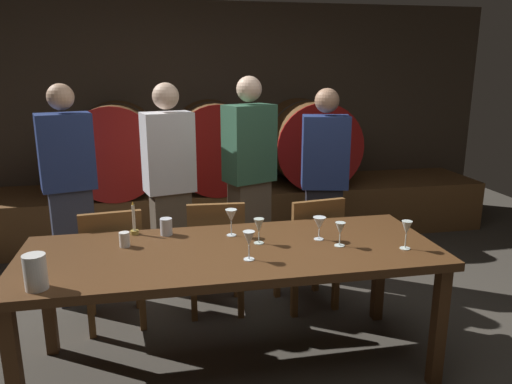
% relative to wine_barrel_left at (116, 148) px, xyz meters
% --- Properties ---
extents(ground_plane, '(8.47, 8.47, 0.00)m').
position_rel_wine_barrel_left_xyz_m(ground_plane, '(1.02, -2.65, -0.99)').
color(ground_plane, '#3F3A33').
extents(back_wall, '(6.52, 0.24, 2.47)m').
position_rel_wine_barrel_left_xyz_m(back_wall, '(1.02, 0.55, 0.25)').
color(back_wall, '#473A2D').
rests_on(back_wall, ground).
extents(barrel_shelf, '(5.87, 0.90, 0.54)m').
position_rel_wine_barrel_left_xyz_m(barrel_shelf, '(1.02, 0.00, -0.72)').
color(barrel_shelf, brown).
rests_on(barrel_shelf, ground).
extents(wine_barrel_left, '(0.91, 0.92, 0.91)m').
position_rel_wine_barrel_left_xyz_m(wine_barrel_left, '(0.00, 0.00, 0.00)').
color(wine_barrel_left, brown).
rests_on(wine_barrel_left, barrel_shelf).
extents(wine_barrel_center, '(0.91, 0.92, 0.91)m').
position_rel_wine_barrel_left_xyz_m(wine_barrel_center, '(0.99, 0.00, 0.00)').
color(wine_barrel_center, brown).
rests_on(wine_barrel_center, barrel_shelf).
extents(wine_barrel_right, '(0.91, 0.92, 0.91)m').
position_rel_wine_barrel_left_xyz_m(wine_barrel_right, '(2.03, 0.00, 0.00)').
color(wine_barrel_right, brown).
rests_on(wine_barrel_right, barrel_shelf).
extents(dining_table, '(2.40, 0.90, 0.78)m').
position_rel_wine_barrel_left_xyz_m(dining_table, '(0.81, -2.48, -0.28)').
color(dining_table, '#4C2D16').
rests_on(dining_table, ground).
extents(chair_left, '(0.44, 0.44, 0.88)m').
position_rel_wine_barrel_left_xyz_m(chair_left, '(0.08, -1.84, -0.50)').
color(chair_left, brown).
rests_on(chair_left, ground).
extents(chair_center, '(0.43, 0.43, 0.88)m').
position_rel_wine_barrel_left_xyz_m(chair_center, '(0.80, -1.77, -0.50)').
color(chair_center, brown).
rests_on(chair_center, ground).
extents(chair_right, '(0.45, 0.45, 0.88)m').
position_rel_wine_barrel_left_xyz_m(chair_right, '(1.50, -1.82, -0.50)').
color(chair_right, brown).
rests_on(chair_right, ground).
extents(guest_far_left, '(0.43, 0.33, 1.68)m').
position_rel_wine_barrel_left_xyz_m(guest_far_left, '(-0.25, -1.35, -0.13)').
color(guest_far_left, '#33384C').
rests_on(guest_far_left, ground).
extents(guest_center_left, '(0.43, 0.33, 1.68)m').
position_rel_wine_barrel_left_xyz_m(guest_center_left, '(0.50, -1.24, -0.13)').
color(guest_center_left, brown).
rests_on(guest_center_left, ground).
extents(guest_center_right, '(0.44, 0.37, 1.73)m').
position_rel_wine_barrel_left_xyz_m(guest_center_right, '(1.13, -1.31, -0.10)').
color(guest_center_right, brown).
rests_on(guest_center_right, ground).
extents(guest_far_right, '(0.43, 0.32, 1.63)m').
position_rel_wine_barrel_left_xyz_m(guest_far_right, '(1.78, -1.27, -0.16)').
color(guest_far_right, black).
rests_on(guest_far_right, ground).
extents(candle_center, '(0.05, 0.05, 0.22)m').
position_rel_wine_barrel_left_xyz_m(candle_center, '(0.25, -2.10, -0.15)').
color(candle_center, olive).
rests_on(candle_center, dining_table).
extents(pitcher, '(0.11, 0.11, 0.17)m').
position_rel_wine_barrel_left_xyz_m(pitcher, '(-0.17, -2.81, -0.12)').
color(pitcher, white).
rests_on(pitcher, dining_table).
extents(wine_glass_far_left, '(0.07, 0.07, 0.17)m').
position_rel_wine_barrel_left_xyz_m(wine_glass_far_left, '(0.84, -2.25, -0.09)').
color(wine_glass_far_left, white).
rests_on(wine_glass_far_left, dining_table).
extents(wine_glass_left, '(0.07, 0.07, 0.16)m').
position_rel_wine_barrel_left_xyz_m(wine_glass_left, '(0.88, -2.65, -0.09)').
color(wine_glass_left, white).
rests_on(wine_glass_left, dining_table).
extents(wine_glass_center_left, '(0.06, 0.06, 0.15)m').
position_rel_wine_barrel_left_xyz_m(wine_glass_center_left, '(0.98, -2.42, -0.11)').
color(wine_glass_center_left, silver).
rests_on(wine_glass_center_left, dining_table).
extents(wine_glass_center_right, '(0.08, 0.08, 0.14)m').
position_rel_wine_barrel_left_xyz_m(wine_glass_center_right, '(1.36, -2.42, -0.11)').
color(wine_glass_center_right, white).
rests_on(wine_glass_center_right, dining_table).
extents(wine_glass_right, '(0.06, 0.06, 0.14)m').
position_rel_wine_barrel_left_xyz_m(wine_glass_right, '(1.44, -2.55, -0.11)').
color(wine_glass_right, silver).
rests_on(wine_glass_right, dining_table).
extents(wine_glass_far_right, '(0.06, 0.06, 0.17)m').
position_rel_wine_barrel_left_xyz_m(wine_glass_far_right, '(1.80, -2.67, -0.09)').
color(wine_glass_far_right, silver).
rests_on(wine_glass_far_right, dining_table).
extents(cup_left, '(0.06, 0.06, 0.09)m').
position_rel_wine_barrel_left_xyz_m(cup_left, '(0.20, -2.31, -0.17)').
color(cup_left, white).
rests_on(cup_left, dining_table).
extents(cup_right, '(0.07, 0.07, 0.11)m').
position_rel_wine_barrel_left_xyz_m(cup_right, '(0.45, -2.15, -0.16)').
color(cup_right, silver).
rests_on(cup_right, dining_table).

